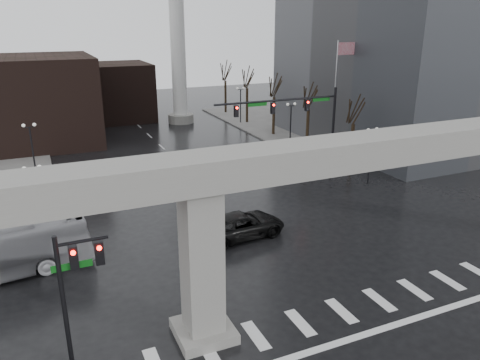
% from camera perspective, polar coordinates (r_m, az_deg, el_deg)
% --- Properties ---
extents(ground, '(160.00, 160.00, 0.00)m').
position_cam_1_polar(ground, '(25.71, 10.92, -14.23)').
color(ground, black).
rests_on(ground, ground).
extents(sidewalk_ne, '(28.00, 36.00, 0.15)m').
position_cam_1_polar(sidewalk_ne, '(67.44, 12.01, 6.75)').
color(sidewalk_ne, slate).
rests_on(sidewalk_ne, ground).
extents(elevated_guideway, '(48.00, 2.60, 8.70)m').
position_cam_1_polar(elevated_guideway, '(23.46, 14.51, 0.86)').
color(elevated_guideway, gray).
rests_on(elevated_guideway, ground).
extents(building_far_left, '(16.00, 14.00, 10.00)m').
position_cam_1_polar(building_far_left, '(60.04, -24.99, 8.71)').
color(building_far_left, black).
rests_on(building_far_left, ground).
extents(building_far_mid, '(10.00, 10.00, 8.00)m').
position_cam_1_polar(building_far_mid, '(70.90, -15.08, 10.33)').
color(building_far_mid, black).
rests_on(building_far_mid, ground).
extents(smokestack, '(3.60, 3.60, 30.00)m').
position_cam_1_polar(smokestack, '(66.10, -7.70, 18.36)').
color(smokestack, silver).
rests_on(smokestack, ground).
extents(signal_mast_arm, '(12.12, 0.43, 8.00)m').
position_cam_1_polar(signal_mast_arm, '(43.01, 7.20, 8.00)').
color(signal_mast_arm, black).
rests_on(signal_mast_arm, ground).
extents(signal_left_pole, '(2.30, 0.30, 6.00)m').
position_cam_1_polar(signal_left_pole, '(20.42, -19.50, -11.12)').
color(signal_left_pole, black).
rests_on(signal_left_pole, ground).
extents(flagpole_assembly, '(2.06, 0.12, 12.00)m').
position_cam_1_polar(flagpole_assembly, '(48.80, 11.82, 11.08)').
color(flagpole_assembly, silver).
rests_on(flagpole_assembly, ground).
extents(lamp_right_0, '(1.22, 0.32, 5.11)m').
position_cam_1_polar(lamp_right_0, '(42.27, 15.69, 3.97)').
color(lamp_right_0, black).
rests_on(lamp_right_0, ground).
extents(lamp_right_1, '(1.22, 0.32, 5.11)m').
position_cam_1_polar(lamp_right_1, '(53.49, 6.21, 7.63)').
color(lamp_right_1, black).
rests_on(lamp_right_1, ground).
extents(lamp_right_2, '(1.22, 0.32, 5.11)m').
position_cam_1_polar(lamp_right_2, '(65.78, 0.07, 9.87)').
color(lamp_right_2, black).
rests_on(lamp_right_2, ground).
extents(lamp_left_0, '(1.22, 0.32, 5.11)m').
position_cam_1_polar(lamp_left_0, '(33.07, -23.70, -1.11)').
color(lamp_left_0, black).
rests_on(lamp_left_0, ground).
extents(lamp_left_1, '(1.22, 0.32, 5.11)m').
position_cam_1_polar(lamp_left_1, '(46.56, -24.10, 4.36)').
color(lamp_left_1, black).
rests_on(lamp_left_1, ground).
extents(lamp_left_2, '(1.22, 0.32, 5.11)m').
position_cam_1_polar(lamp_left_2, '(60.28, -24.32, 7.35)').
color(lamp_left_2, black).
rests_on(lamp_left_2, ground).
extents(tree_right_0, '(1.09, 1.58, 7.50)m').
position_cam_1_polar(tree_right_0, '(46.10, 13.49, 4.49)').
color(tree_right_0, black).
rests_on(tree_right_0, ground).
extents(tree_right_1, '(1.09, 1.61, 7.67)m').
position_cam_1_polar(tree_right_1, '(52.47, 8.26, 6.63)').
color(tree_right_1, black).
rests_on(tree_right_1, ground).
extents(tree_right_2, '(1.10, 1.63, 7.85)m').
position_cam_1_polar(tree_right_2, '(59.25, 4.16, 8.25)').
color(tree_right_2, black).
rests_on(tree_right_2, ground).
extents(tree_right_3, '(1.11, 1.66, 8.02)m').
position_cam_1_polar(tree_right_3, '(66.29, 0.89, 9.51)').
color(tree_right_3, black).
rests_on(tree_right_3, ground).
extents(tree_right_4, '(1.12, 1.69, 8.19)m').
position_cam_1_polar(tree_right_4, '(73.53, -1.76, 10.50)').
color(tree_right_4, black).
rests_on(tree_right_4, ground).
extents(pickup_truck, '(6.35, 3.44, 1.69)m').
position_cam_1_polar(pickup_truck, '(31.53, 0.13, -5.52)').
color(pickup_truck, black).
rests_on(pickup_truck, ground).
extents(far_car, '(2.41, 4.70, 1.53)m').
position_cam_1_polar(far_car, '(44.24, -7.52, 1.53)').
color(far_car, black).
rests_on(far_car, ground).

